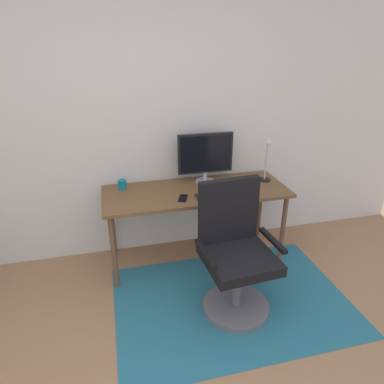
# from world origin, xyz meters

# --- Properties ---
(wall_back) EXTENTS (6.00, 0.10, 2.60)m
(wall_back) POSITION_xyz_m (0.00, 2.20, 1.30)
(wall_back) COLOR silver
(wall_back) RESTS_ON ground
(area_rug) EXTENTS (1.89, 1.29, 0.01)m
(area_rug) POSITION_xyz_m (0.67, 1.15, 0.00)
(area_rug) COLOR #276B7E
(area_rug) RESTS_ON ground
(desk) EXTENTS (1.67, 0.63, 0.73)m
(desk) POSITION_xyz_m (0.54, 1.81, 0.66)
(desk) COLOR brown
(desk) RESTS_ON ground
(monitor) EXTENTS (0.52, 0.18, 0.47)m
(monitor) POSITION_xyz_m (0.68, 1.99, 1.00)
(monitor) COLOR #B2B2B7
(monitor) RESTS_ON desk
(keyboard) EXTENTS (0.43, 0.13, 0.02)m
(keyboard) POSITION_xyz_m (0.71, 1.64, 0.74)
(keyboard) COLOR black
(keyboard) RESTS_ON desk
(computer_mouse) EXTENTS (0.06, 0.10, 0.03)m
(computer_mouse) POSITION_xyz_m (1.04, 1.65, 0.75)
(computer_mouse) COLOR white
(computer_mouse) RESTS_ON desk
(coffee_cup) EXTENTS (0.07, 0.07, 0.09)m
(coffee_cup) POSITION_xyz_m (-0.10, 2.00, 0.77)
(coffee_cup) COLOR #0D7688
(coffee_cup) RESTS_ON desk
(cell_phone) EXTENTS (0.11, 0.15, 0.01)m
(cell_phone) POSITION_xyz_m (0.39, 1.66, 0.74)
(cell_phone) COLOR black
(cell_phone) RESTS_ON desk
(desk_lamp) EXTENTS (0.11, 0.11, 0.44)m
(desk_lamp) POSITION_xyz_m (1.24, 1.88, 1.01)
(desk_lamp) COLOR black
(desk_lamp) RESTS_ON desk
(office_chair) EXTENTS (0.61, 0.54, 1.04)m
(office_chair) POSITION_xyz_m (0.67, 1.12, 0.44)
(office_chair) COLOR slate
(office_chair) RESTS_ON ground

